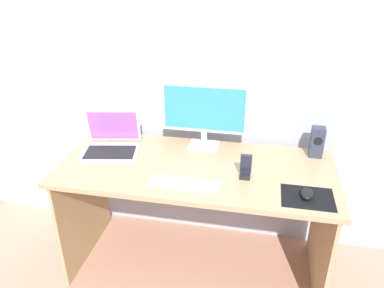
% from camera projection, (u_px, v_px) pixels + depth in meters
% --- Properties ---
extents(ground_plane, '(8.00, 8.00, 0.00)m').
position_uv_depth(ground_plane, '(196.00, 265.00, 2.39)').
color(ground_plane, tan).
extents(wall_back, '(6.00, 0.04, 2.50)m').
position_uv_depth(wall_back, '(210.00, 56.00, 2.19)').
color(wall_back, '#9AA2B3').
rests_on(wall_back, ground_plane).
extents(door_left, '(0.82, 0.02, 2.02)m').
position_uv_depth(door_left, '(30.00, 85.00, 2.48)').
color(door_left, white).
rests_on(door_left, ground_plane).
extents(desk, '(1.52, 0.69, 0.73)m').
position_uv_depth(desk, '(196.00, 188.00, 2.12)').
color(desk, tan).
rests_on(desk, ground_plane).
extents(monitor, '(0.51, 0.14, 0.40)m').
position_uv_depth(monitor, '(205.00, 113.00, 2.18)').
color(monitor, silver).
rests_on(monitor, desk).
extents(speaker_right, '(0.07, 0.07, 0.18)m').
position_uv_depth(speaker_right, '(317.00, 142.00, 2.13)').
color(speaker_right, '#2C3343').
rests_on(speaker_right, desk).
extents(laptop, '(0.37, 0.33, 0.23)m').
position_uv_depth(laptop, '(111.00, 143.00, 2.21)').
color(laptop, white).
rests_on(laptop, desk).
extents(keyboard_external, '(0.37, 0.11, 0.01)m').
position_uv_depth(keyboard_external, '(184.00, 184.00, 1.89)').
color(keyboard_external, white).
rests_on(keyboard_external, desk).
extents(mousepad, '(0.25, 0.20, 0.00)m').
position_uv_depth(mousepad, '(308.00, 197.00, 1.79)').
color(mousepad, black).
rests_on(mousepad, desk).
extents(mouse, '(0.07, 0.11, 0.04)m').
position_uv_depth(mouse, '(307.00, 194.00, 1.78)').
color(mouse, black).
rests_on(mouse, mousepad).
extents(phone_in_dock, '(0.06, 0.05, 0.14)m').
position_uv_depth(phone_in_dock, '(246.00, 169.00, 1.93)').
color(phone_in_dock, black).
rests_on(phone_in_dock, desk).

